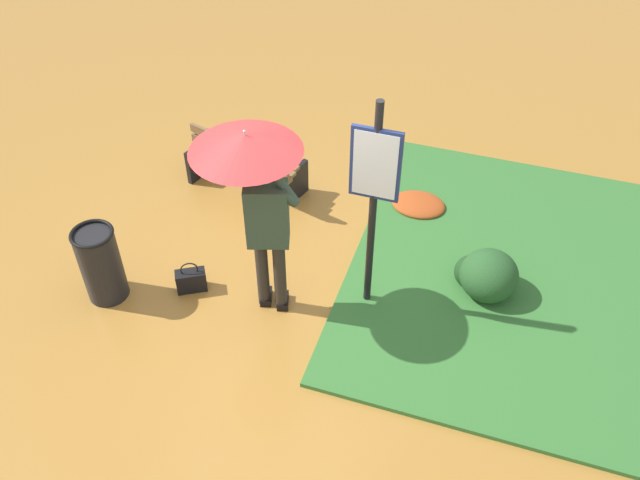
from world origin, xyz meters
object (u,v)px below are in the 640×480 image
object	(u,v)px
person_with_umbrella	(255,180)
handbag	(191,280)
park_bench	(244,161)
info_sign_post	(374,188)
trash_bin	(101,264)

from	to	relation	value
person_with_umbrella	handbag	bearing A→B (deg)	3.86
handbag	park_bench	size ratio (longest dim) A/B	0.26
info_sign_post	trash_bin	world-z (taller)	info_sign_post
park_bench	trash_bin	size ratio (longest dim) A/B	1.73
info_sign_post	park_bench	distance (m)	2.51
person_with_umbrella	info_sign_post	size ratio (longest dim) A/B	0.89
info_sign_post	park_bench	size ratio (longest dim) A/B	1.60
person_with_umbrella	trash_bin	xyz separation A→B (m)	(1.56, 0.37, -1.13)
handbag	park_bench	xyz separation A→B (m)	(0.12, -1.71, 0.28)
park_bench	trash_bin	bearing A→B (deg)	72.19
trash_bin	person_with_umbrella	bearing A→B (deg)	-166.46
person_with_umbrella	handbag	size ratio (longest dim) A/B	5.53
person_with_umbrella	info_sign_post	distance (m)	1.02
info_sign_post	trash_bin	size ratio (longest dim) A/B	2.76
handbag	trash_bin	xyz separation A→B (m)	(0.78, 0.32, 0.29)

